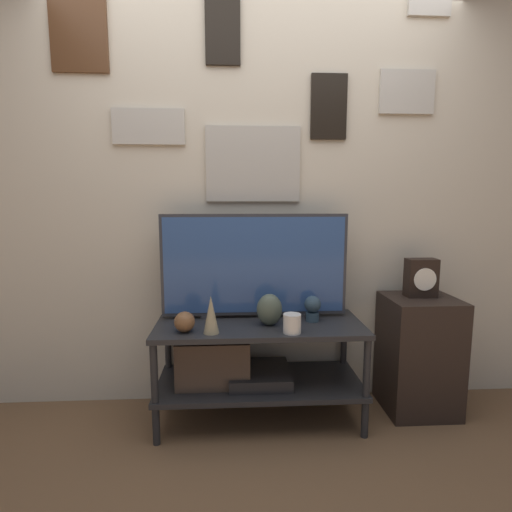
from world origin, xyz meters
The scene contains 12 objects.
ground_plane centered at (0.00, 0.00, 0.00)m, with size 12.00×12.00×0.00m, color brown.
wall_back centered at (0.00, 0.60, 1.36)m, with size 6.40×0.08×2.70m.
media_console centered at (-0.11, 0.30, 0.37)m, with size 1.20×0.51×0.60m.
television centered at (-0.02, 0.41, 0.92)m, with size 1.12×0.05×0.63m.
vase_urn_stoneware centered at (0.05, 0.25, 0.69)m, with size 0.15×0.11×0.18m.
vase_tall_ceramic centered at (-0.18, 0.51, 0.73)m, with size 0.11×0.11×0.26m.
vase_round_glass centered at (-0.42, 0.16, 0.65)m, with size 0.11×0.11×0.11m.
vase_slim_bronze centered at (-0.27, 0.13, 0.70)m, with size 0.08×0.08×0.21m.
candle_jar centered at (0.16, 0.11, 0.65)m, with size 0.10×0.10×0.11m.
decorative_bust centered at (0.32, 0.31, 0.68)m, with size 0.10×0.10×0.15m.
side_table centered at (1.00, 0.35, 0.36)m, with size 0.42×0.40×0.72m.
mantel_clock centered at (1.00, 0.39, 0.84)m, with size 0.18×0.11×0.23m.
Camera 1 is at (-0.15, -1.95, 1.32)m, focal length 28.00 mm.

